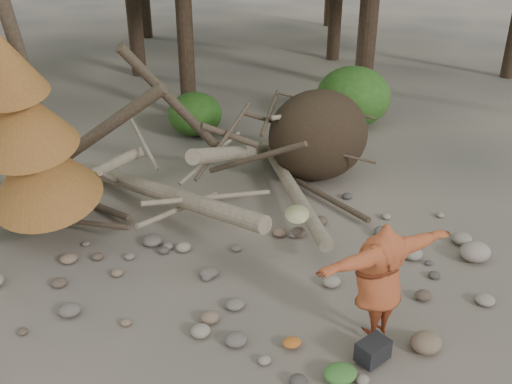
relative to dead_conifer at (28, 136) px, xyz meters
name	(u,v)px	position (x,y,z in m)	size (l,w,h in m)	color
ground	(286,322)	(3.12, -3.37, -2.11)	(120.00, 120.00, 0.00)	#514C44
deadfall_pile	(295,142)	(5.13, 0.87, -1.16)	(8.55, 5.24, 3.30)	#332619
dead_conifer	(28,136)	(0.00, 0.00, 0.00)	(2.06, 2.16, 4.35)	#4C3F30
bush_mid	(195,114)	(3.92, 4.43, -1.55)	(1.40, 1.40, 1.12)	#2A5819
bush_right	(353,96)	(8.12, 3.63, -1.31)	(2.00, 2.00, 1.60)	#346820
frisbee_thrower	(379,280)	(4.14, -4.07, -1.15)	(2.60, 0.84, 2.32)	#A34724
backpack	(373,354)	(3.85, -4.52, -1.97)	(0.43, 0.29, 0.29)	black
cloth_green	(340,376)	(3.29, -4.67, -2.03)	(0.45, 0.37, 0.17)	#396D2B
cloth_orange	(292,345)	(2.97, -3.90, -2.06)	(0.27, 0.22, 0.10)	#AF5A1E
boulder_front_right	(426,343)	(4.65, -4.58, -1.98)	(0.44, 0.39, 0.26)	#7A644C
boulder_mid_right	(475,252)	(6.77, -3.02, -1.95)	(0.53, 0.48, 0.32)	gray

